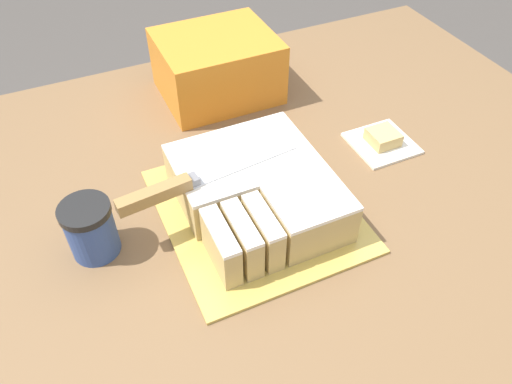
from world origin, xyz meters
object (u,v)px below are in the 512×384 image
object	(u,v)px
cake_board	(256,210)
cake	(257,190)
knife	(172,189)
brownie	(383,137)
coffee_cup	(91,229)
storage_box	(217,66)

from	to	relation	value
cake_board	cake	size ratio (longest dim) A/B	1.28
knife	brownie	bearing A→B (deg)	-0.47
cake_board	coffee_cup	xyz separation A→B (m)	(-0.27, 0.03, 0.05)
knife	brownie	size ratio (longest dim) A/B	5.68
cake	storage_box	size ratio (longest dim) A/B	1.12
knife	cake	bearing A→B (deg)	-10.97
coffee_cup	storage_box	bearing A→B (deg)	44.53
brownie	storage_box	bearing A→B (deg)	126.60
knife	coffee_cup	distance (m)	0.14
coffee_cup	brownie	size ratio (longest dim) A/B	1.76
coffee_cup	knife	bearing A→B (deg)	-6.02
cake	knife	distance (m)	0.15
cake_board	coffee_cup	bearing A→B (deg)	173.74
coffee_cup	storage_box	world-z (taller)	storage_box
knife	storage_box	world-z (taller)	storage_box
cake_board	knife	distance (m)	0.17
storage_box	coffee_cup	bearing A→B (deg)	-135.47
cake	coffee_cup	size ratio (longest dim) A/B	2.79
cake_board	storage_box	xyz separation A→B (m)	(0.08, 0.37, 0.07)
brownie	cake_board	bearing A→B (deg)	-168.65
brownie	storage_box	distance (m)	0.39
knife	storage_box	xyz separation A→B (m)	(0.21, 0.36, -0.03)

